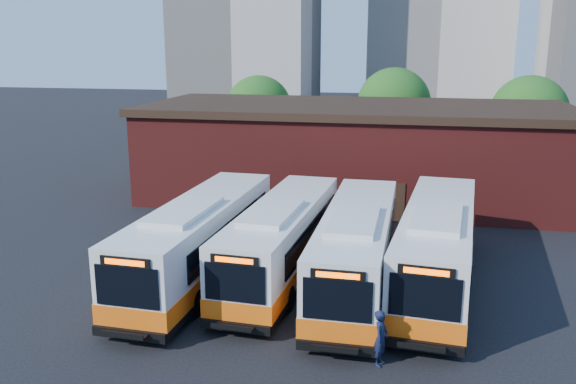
% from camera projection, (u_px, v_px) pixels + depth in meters
% --- Properties ---
extents(ground, '(220.00, 220.00, 0.00)m').
position_uv_depth(ground, '(302.00, 317.00, 23.91)').
color(ground, black).
extents(bus_west, '(3.38, 13.92, 3.76)m').
position_uv_depth(bus_west, '(200.00, 243.00, 27.43)').
color(bus_west, silver).
rests_on(bus_west, ground).
extents(bus_midwest, '(3.40, 13.29, 3.59)m').
position_uv_depth(bus_midwest, '(282.00, 243.00, 27.73)').
color(bus_midwest, silver).
rests_on(bus_midwest, ground).
extents(bus_mideast, '(2.87, 13.47, 3.66)m').
position_uv_depth(bus_mideast, '(357.00, 252.00, 26.38)').
color(bus_mideast, silver).
rests_on(bus_mideast, ground).
extents(bus_east, '(4.05, 13.97, 3.76)m').
position_uv_depth(bus_east, '(437.00, 250.00, 26.50)').
color(bus_east, silver).
rests_on(bus_east, ground).
extents(transit_worker, '(0.61, 0.79, 1.95)m').
position_uv_depth(transit_worker, '(381.00, 338.00, 20.17)').
color(transit_worker, '#111832').
rests_on(transit_worker, ground).
extents(depot_building, '(28.60, 12.60, 6.40)m').
position_uv_depth(depot_building, '(355.00, 150.00, 42.14)').
color(depot_building, maroon).
rests_on(depot_building, ground).
extents(tree_west, '(6.00, 6.00, 7.65)m').
position_uv_depth(tree_west, '(259.00, 109.00, 55.21)').
color(tree_west, '#382314').
rests_on(tree_west, ground).
extents(tree_mid, '(6.56, 6.56, 8.36)m').
position_uv_depth(tree_mid, '(394.00, 104.00, 54.61)').
color(tree_mid, '#382314').
rests_on(tree_mid, ground).
extents(tree_east, '(6.24, 6.24, 7.96)m').
position_uv_depth(tree_east, '(529.00, 114.00, 49.62)').
color(tree_east, '#382314').
rests_on(tree_east, ground).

